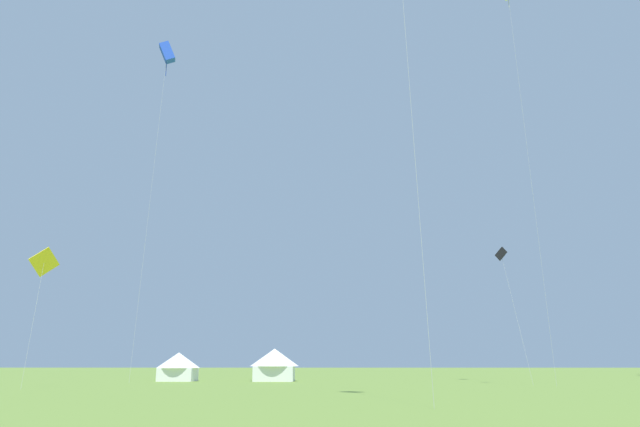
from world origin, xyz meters
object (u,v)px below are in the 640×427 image
object	(u,v)px
kite_yellow_diamond	(44,263)
festival_tent_right	(178,365)
kite_black_diamond	(502,257)
festival_tent_left	(274,363)
kite_blue_box	(167,53)

from	to	relation	value
kite_yellow_diamond	festival_tent_right	world-z (taller)	kite_yellow_diamond
festival_tent_right	kite_yellow_diamond	bearing A→B (deg)	-111.03
kite_black_diamond	festival_tent_right	world-z (taller)	kite_black_diamond
kite_yellow_diamond	festival_tent_left	bearing A→B (deg)	46.50
kite_blue_box	festival_tent_right	world-z (taller)	kite_blue_box
kite_black_diamond	kite_blue_box	world-z (taller)	kite_blue_box
kite_black_diamond	kite_blue_box	distance (m)	39.06
kite_yellow_diamond	festival_tent_left	distance (m)	24.08
kite_yellow_diamond	kite_blue_box	world-z (taller)	kite_blue_box
kite_blue_box	festival_tent_left	bearing A→B (deg)	19.21
kite_black_diamond	festival_tent_left	xyz separation A→B (m)	(-20.56, 7.94, -9.06)
kite_yellow_diamond	festival_tent_right	distance (m)	19.35
kite_yellow_diamond	festival_tent_left	world-z (taller)	kite_yellow_diamond
kite_yellow_diamond	kite_black_diamond	bearing A→B (deg)	13.48
kite_blue_box	festival_tent_left	world-z (taller)	kite_blue_box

